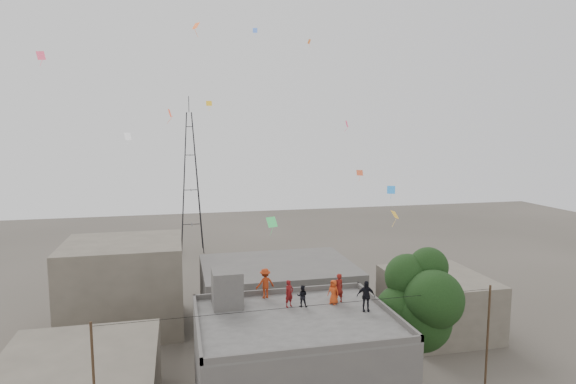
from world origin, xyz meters
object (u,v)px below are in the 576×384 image
object	(u,v)px
stair_head_box	(227,288)
tree	(421,303)
transmission_tower	(191,182)
person_red_adult	(339,288)
person_dark_adult	(366,296)

from	to	relation	value
stair_head_box	tree	bearing A→B (deg)	-10.74
tree	transmission_tower	bearing A→B (deg)	106.09
tree	person_red_adult	xyz separation A→B (m)	(-4.46, 1.17, 0.82)
person_red_adult	person_dark_adult	world-z (taller)	person_red_adult
transmission_tower	person_red_adult	distance (m)	38.91
stair_head_box	tree	xyz separation A→B (m)	(10.57, -2.00, -1.00)
transmission_tower	person_red_adult	size ratio (longest dim) A/B	12.18
stair_head_box	person_red_adult	size ratio (longest dim) A/B	1.22
person_red_adult	person_dark_adult	bearing A→B (deg)	109.00
tree	person_red_adult	size ratio (longest dim) A/B	5.54
tree	person_red_adult	distance (m)	4.69
stair_head_box	person_red_adult	distance (m)	6.16
tree	person_dark_adult	size ratio (longest dim) A/B	5.56
stair_head_box	tree	size ratio (longest dim) A/B	0.22
tree	transmission_tower	world-z (taller)	transmission_tower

